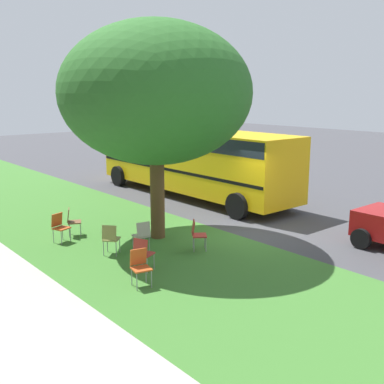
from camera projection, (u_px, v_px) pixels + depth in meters
name	position (u px, v px, depth m)	size (l,w,h in m)	color
ground	(241.00, 234.00, 15.01)	(80.00, 80.00, 0.00)	#424247
grass_verge	(161.00, 256.00, 12.99)	(48.00, 6.00, 0.01)	#3D752D
street_tree	(156.00, 94.00, 13.74)	(5.68, 5.68, 6.51)	brown
chair_0	(110.00, 237.00, 12.96)	(0.59, 0.59, 0.88)	olive
chair_1	(143.00, 252.00, 11.77)	(0.55, 0.55, 0.88)	#B7332D
chair_2	(60.00, 225.00, 14.10)	(0.53, 0.52, 0.88)	#C64C1E
chair_3	(197.00, 233.00, 13.36)	(0.58, 0.58, 0.88)	#B7332D
chair_4	(72.00, 220.00, 14.72)	(0.56, 0.56, 0.88)	brown
chair_5	(140.00, 265.00, 10.89)	(0.50, 0.50, 0.88)	#C64C1E
chair_6	(142.00, 234.00, 13.26)	(0.48, 0.48, 0.88)	#ADA393
school_bus	(192.00, 156.00, 20.16)	(10.40, 2.80, 2.88)	yellow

